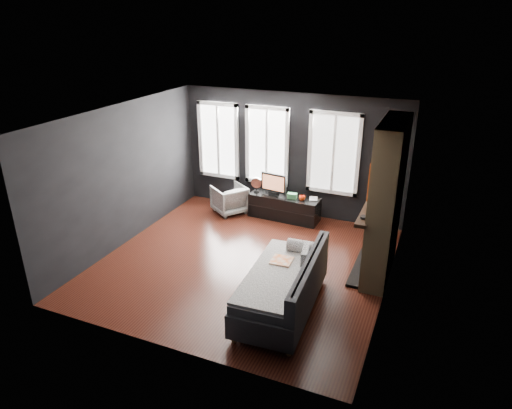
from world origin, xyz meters
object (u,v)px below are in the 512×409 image
at_px(sofa, 282,283).
at_px(mug, 302,198).
at_px(armchair, 230,198).
at_px(media_console, 284,207).
at_px(book, 310,194).
at_px(mantel_vase, 375,192).
at_px(monitor, 274,183).

height_order(sofa, mug, sofa).
relative_size(armchair, mug, 5.27).
relative_size(sofa, media_console, 1.39).
height_order(book, mantel_vase, mantel_vase).
relative_size(media_console, monitor, 2.54).
distance_m(monitor, mantel_vase, 2.58).
bearing_deg(monitor, armchair, -163.00).
distance_m(monitor, mug, 0.72).
xyz_separation_m(armchair, monitor, (1.00, 0.16, 0.46)).
xyz_separation_m(media_console, mantel_vase, (2.03, -1.05, 1.06)).
xyz_separation_m(sofa, mantel_vase, (0.95, 2.11, 0.86)).
bearing_deg(sofa, mug, 99.10).
bearing_deg(mug, monitor, 172.18).
distance_m(armchair, mantel_vase, 3.55).
relative_size(media_console, book, 6.65).
height_order(armchair, mug, armchair).
height_order(sofa, monitor, monitor).
distance_m(media_console, monitor, 0.60).
xyz_separation_m(media_console, book, (0.54, 0.06, 0.38)).
bearing_deg(mantel_vase, mug, 149.10).
relative_size(media_console, mantel_vase, 7.96).
bearing_deg(armchair, book, 132.86).
bearing_deg(armchair, media_console, 132.98).
relative_size(mug, mantel_vase, 0.68).
xyz_separation_m(armchair, media_console, (1.26, 0.15, -0.08)).
bearing_deg(armchair, mug, 128.46).
bearing_deg(armchair, monitor, 135.26).
xyz_separation_m(mug, mantel_vase, (1.61, -0.97, 0.73)).
relative_size(monitor, book, 2.62).
bearing_deg(mug, book, 49.96).
bearing_deg(mug, armchair, -177.74).
relative_size(monitor, mantel_vase, 3.13).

